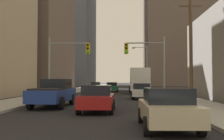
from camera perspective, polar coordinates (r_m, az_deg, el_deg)
name	(u,v)px	position (r m, az deg, el deg)	size (l,w,h in m)	color
sidewalk_left	(80,89)	(53.76, -6.78, -4.06)	(3.76, 160.00, 0.15)	#9E9E99
sidewalk_right	(149,89)	(53.37, 7.88, -4.06)	(3.76, 160.00, 0.15)	#9E9E99
city_bus	(139,80)	(39.33, 5.69, -2.03)	(2.79, 11.56, 3.40)	silver
pickup_truck_blue	(54,93)	(18.91, -12.27, -4.79)	(2.20, 5.47, 1.90)	navy
sedan_beige	(167,108)	(10.25, 11.57, -7.91)	(1.95, 4.23, 1.52)	#C6B793
sedan_red	(97,98)	(15.50, -3.16, -6.01)	(1.95, 4.21, 1.52)	maroon
sedan_white	(141,91)	(26.38, 6.23, -4.44)	(1.96, 4.27, 1.52)	white
sedan_green	(112,87)	(42.83, 0.00, -3.61)	(1.95, 4.24, 1.52)	#195938
sedan_silver	(96,86)	(50.52, -3.42, -3.39)	(1.95, 4.22, 1.52)	#B7BABF
traffic_signal_near_left	(67,57)	(26.43, -9.51, 2.70)	(4.05, 0.44, 6.00)	gray
traffic_signal_near_right	(147,57)	(25.99, 7.35, 2.76)	(3.88, 0.44, 6.00)	gray
utility_pole_right	(191,42)	(23.17, 16.35, 5.68)	(2.20, 0.28, 9.35)	brown
street_lamp_right	(144,64)	(44.82, 6.89, 1.32)	(2.59, 0.32, 7.50)	gray
building_right_far_highrise	(179,20)	(96.62, 14.07, 10.23)	(23.46, 20.80, 45.09)	#66564C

